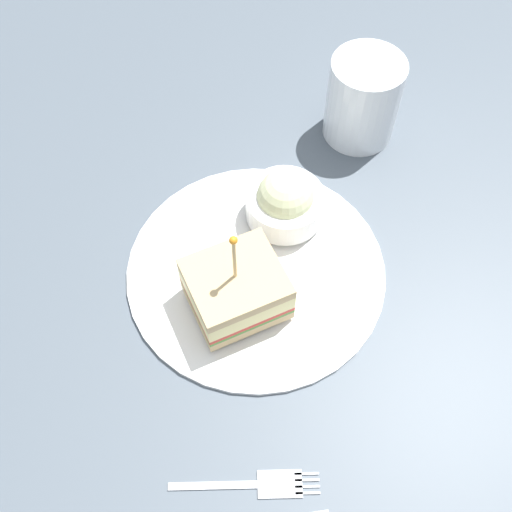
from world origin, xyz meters
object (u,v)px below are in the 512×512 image
sandwich_half_center (236,289)px  fork (262,484)px  coleslaw_bowl (285,201)px  drink_glass (362,104)px  plate (256,269)px

sandwich_half_center → fork: bearing=-162.2°
sandwich_half_center → coleslaw_bowl: size_ratio=1.40×
fork → drink_glass: bearing=-6.1°
drink_glass → coleslaw_bowl: bearing=154.8°
plate → sandwich_half_center: bearing=164.5°
coleslaw_bowl → fork: 26.33cm
plate → fork: bearing=-168.8°
coleslaw_bowl → drink_glass: bearing=-25.2°
plate → sandwich_half_center: (-4.00, 1.11, 2.94)cm
sandwich_half_center → plate: bearing=-15.5°
plate → coleslaw_bowl: coleslaw_bowl is taller
sandwich_half_center → drink_glass: (23.97, -9.13, 0.76)cm
coleslaw_bowl → fork: (-26.09, -2.10, -2.88)cm
coleslaw_bowl → drink_glass: (13.33, -6.28, 1.11)cm
sandwich_half_center → fork: sandwich_half_center is taller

